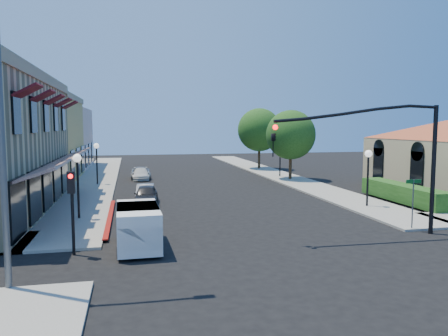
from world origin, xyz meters
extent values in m
plane|color=black|center=(0.00, 0.00, 0.00)|extent=(120.00, 120.00, 0.00)
cube|color=gray|center=(-8.75, 27.00, 0.06)|extent=(3.50, 50.00, 0.12)
cube|color=gray|center=(8.75, 27.00, 0.06)|extent=(3.50, 50.00, 0.12)
cube|color=maroon|center=(-6.90, 8.00, 0.00)|extent=(0.25, 10.00, 0.06)
cube|color=tan|center=(-10.65, 11.00, 7.80)|extent=(0.50, 18.20, 0.60)
cube|color=#561416|center=(-9.60, 11.00, 3.05)|extent=(1.75, 17.00, 0.67)
cube|color=#501018|center=(-9.95, 4.00, 6.55)|extent=(1.02, 1.50, 0.60)
cube|color=#501018|center=(-9.95, 7.40, 6.55)|extent=(1.02, 1.50, 0.60)
cube|color=#501018|center=(-9.95, 10.80, 6.55)|extent=(1.02, 1.50, 0.60)
cube|color=#501018|center=(-9.95, 14.20, 6.55)|extent=(1.02, 1.50, 0.60)
cube|color=#501018|center=(-9.95, 17.60, 6.55)|extent=(1.02, 1.50, 0.60)
cube|color=black|center=(-10.45, 3.50, 1.60)|extent=(0.12, 2.60, 2.60)
cube|color=black|center=(-10.45, 6.90, 1.60)|extent=(0.12, 2.60, 2.60)
cube|color=black|center=(-10.45, 10.30, 1.60)|extent=(0.12, 2.60, 2.60)
cube|color=black|center=(-10.45, 13.70, 1.60)|extent=(0.12, 2.60, 2.60)
cube|color=black|center=(-10.45, 17.10, 1.60)|extent=(0.12, 2.60, 2.60)
cube|color=tan|center=(-15.50, 26.00, 3.80)|extent=(10.00, 12.00, 7.60)
cube|color=#C9A598|center=(-15.50, 38.00, 3.50)|extent=(10.00, 12.00, 7.00)
cube|color=black|center=(14.45, 11.50, 1.80)|extent=(0.12, 1.40, 2.80)
cube|color=black|center=(14.45, 16.50, 1.80)|extent=(0.12, 1.40, 2.80)
cube|color=#1B4513|center=(11.70, 9.00, 0.00)|extent=(1.40, 8.00, 1.10)
cylinder|color=black|center=(8.80, 22.00, 1.05)|extent=(0.28, 0.28, 2.10)
sphere|color=#1B4513|center=(8.80, 22.00, 4.20)|extent=(4.56, 4.56, 4.56)
cylinder|color=black|center=(8.80, 32.00, 1.14)|extent=(0.28, 0.28, 2.27)
sphere|color=#1B4513|center=(8.80, 32.00, 4.55)|extent=(4.94, 4.94, 4.94)
cylinder|color=black|center=(8.00, 1.50, 3.00)|extent=(0.20, 0.20, 6.00)
cylinder|color=black|center=(4.10, 1.50, 5.60)|extent=(7.80, 0.14, 0.14)
imported|color=black|center=(0.20, 1.50, 4.70)|extent=(0.20, 0.16, 1.00)
sphere|color=#FF0C0C|center=(0.20, 1.32, 5.00)|extent=(0.22, 0.22, 0.22)
cylinder|color=black|center=(-8.00, 1.50, 1.50)|extent=(0.12, 0.12, 3.00)
cube|color=black|center=(-8.00, 1.35, 2.90)|extent=(0.28, 0.22, 0.85)
sphere|color=#FF0C0C|center=(-8.00, 1.23, 3.15)|extent=(0.18, 0.18, 0.18)
cylinder|color=#595B5E|center=(-9.50, -2.00, 4.50)|extent=(0.20, 0.20, 9.00)
cylinder|color=#595B5E|center=(7.50, 2.20, 1.25)|extent=(0.06, 0.06, 2.50)
cube|color=#0C591E|center=(7.50, 2.20, 2.40)|extent=(0.80, 0.04, 0.18)
cylinder|color=black|center=(-8.50, 8.00, 1.60)|extent=(0.12, 0.12, 3.20)
sphere|color=white|center=(-8.50, 8.00, 3.35)|extent=(0.44, 0.44, 0.44)
cylinder|color=black|center=(-8.50, 22.00, 1.60)|extent=(0.12, 0.12, 3.20)
sphere|color=white|center=(-8.50, 22.00, 3.35)|extent=(0.44, 0.44, 0.44)
cylinder|color=black|center=(8.50, 8.00, 1.60)|extent=(0.12, 0.12, 3.20)
sphere|color=white|center=(8.50, 8.00, 3.35)|extent=(0.44, 0.44, 0.44)
cylinder|color=black|center=(8.50, 24.00, 1.60)|extent=(0.12, 0.12, 3.20)
sphere|color=white|center=(8.50, 24.00, 3.35)|extent=(0.44, 0.44, 0.44)
cube|color=white|center=(-5.50, 2.00, 0.93)|extent=(1.77, 3.94, 1.60)
cube|color=white|center=(-5.46, 0.31, 0.84)|extent=(1.65, 0.57, 0.89)
cube|color=black|center=(-5.47, 0.62, 1.29)|extent=(1.51, 0.12, 0.80)
cube|color=black|center=(-5.51, 2.27, 1.33)|extent=(1.75, 2.34, 0.80)
cylinder|color=black|center=(-6.23, 0.65, 0.29)|extent=(0.23, 0.59, 0.59)
cylinder|color=black|center=(-6.28, 3.32, 0.29)|extent=(0.23, 0.59, 0.59)
cylinder|color=black|center=(-4.72, 0.68, 0.29)|extent=(0.23, 0.59, 0.59)
cylinder|color=black|center=(-4.77, 3.35, 0.29)|extent=(0.23, 0.59, 0.59)
imported|color=black|center=(-4.80, 12.00, 0.62)|extent=(1.74, 3.72, 1.23)
imported|color=#B8B9BD|center=(-4.80, 13.66, 0.54)|extent=(1.42, 3.34, 1.07)
imported|color=silver|center=(-4.80, 25.00, 0.53)|extent=(1.56, 3.68, 1.06)
imported|color=#9A9C9F|center=(-4.80, 26.00, 0.54)|extent=(1.83, 3.92, 1.09)
camera|label=1|loc=(-5.78, -16.12, 5.09)|focal=35.00mm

